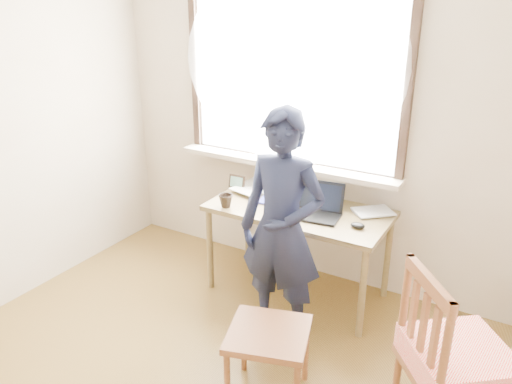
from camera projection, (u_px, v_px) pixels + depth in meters
The scene contains 13 objects.
room_shell at pixel (148, 123), 2.21m from camera, with size 3.52×4.02×2.61m.
desk at pixel (298, 217), 3.68m from camera, with size 1.32×0.66×0.71m.
laptop at pixel (318, 208), 3.53m from camera, with size 0.36×0.31×0.23m.
mug_white at pixel (301, 191), 3.86m from camera, with size 0.11×0.11×0.09m, color white.
mug_dark at pixel (226, 201), 3.66m from camera, with size 0.11×0.11×0.10m, color black.
mouse at pixel (358, 225), 3.34m from camera, with size 0.10×0.07×0.04m, color black.
desk_clutter at pixel (272, 190), 3.95m from camera, with size 0.76×0.55×0.04m.
book_a at pixel (262, 188), 4.00m from camera, with size 0.22×0.29×0.03m, color white.
book_b at pixel (367, 207), 3.66m from camera, with size 0.20×0.27×0.02m, color white.
picture_frame at pixel (237, 183), 4.00m from camera, with size 0.14×0.02×0.11m.
work_chair at pixel (268, 342), 2.76m from camera, with size 0.54×0.53×0.45m.
side_chair at pixel (454, 362), 2.38m from camera, with size 0.64×0.65×1.01m.
person at pixel (282, 229), 3.16m from camera, with size 0.57×0.37×1.56m, color black.
Camera 1 is at (1.49, -1.43, 2.16)m, focal length 35.00 mm.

